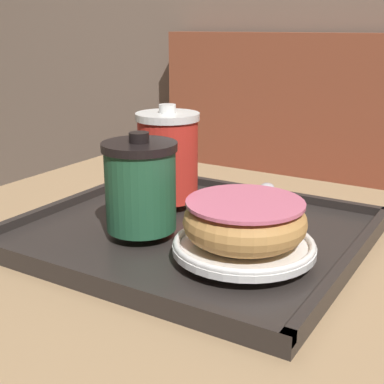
% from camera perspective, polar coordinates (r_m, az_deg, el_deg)
% --- Properties ---
extents(cafe_table, '(0.77, 0.76, 0.75)m').
position_cam_1_polar(cafe_table, '(0.80, -2.77, -18.10)').
color(cafe_table, tan).
rests_on(cafe_table, ground_plane).
extents(serving_tray, '(0.43, 0.38, 0.02)m').
position_cam_1_polar(serving_tray, '(0.71, 0.00, -4.36)').
color(serving_tray, '#282321').
rests_on(serving_tray, cafe_table).
extents(coffee_cup_front, '(0.09, 0.09, 0.12)m').
position_cam_1_polar(coffee_cup_front, '(0.67, -5.52, 0.70)').
color(coffee_cup_front, '#235638').
rests_on(coffee_cup_front, serving_tray).
extents(coffee_cup_rear, '(0.09, 0.09, 0.14)m').
position_cam_1_polar(coffee_cup_rear, '(0.78, -2.57, 3.88)').
color(coffee_cup_rear, red).
rests_on(coffee_cup_rear, serving_tray).
extents(plate_with_chocolate_donut, '(0.16, 0.16, 0.01)m').
position_cam_1_polar(plate_with_chocolate_donut, '(0.62, 5.56, -5.67)').
color(plate_with_chocolate_donut, white).
rests_on(plate_with_chocolate_donut, serving_tray).
extents(donut_chocolate_glazed, '(0.14, 0.14, 0.05)m').
position_cam_1_polar(donut_chocolate_glazed, '(0.60, 5.64, -3.02)').
color(donut_chocolate_glazed, tan).
rests_on(donut_chocolate_glazed, plate_with_chocolate_donut).
extents(spoon, '(0.07, 0.16, 0.01)m').
position_cam_1_polar(spoon, '(0.82, 7.95, -0.08)').
color(spoon, silver).
rests_on(spoon, serving_tray).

